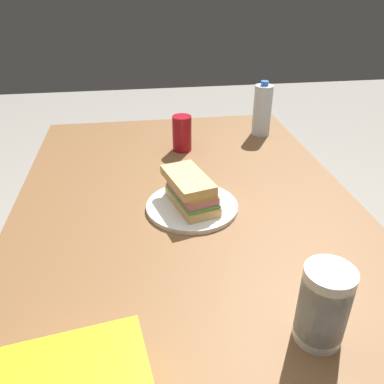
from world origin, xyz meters
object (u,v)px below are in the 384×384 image
object	(u,v)px
paper_plate	(192,206)
soda_can_red	(182,133)
water_bottle_tall	(262,110)
sandwich	(191,191)
plastic_cup_stack	(323,305)
dining_table	(192,250)

from	to	relation	value
paper_plate	soda_can_red	world-z (taller)	soda_can_red
water_bottle_tall	sandwich	bearing A→B (deg)	145.01
plastic_cup_stack	paper_plate	bearing A→B (deg)	19.13
paper_plate	sandwich	distance (m)	0.05
soda_can_red	plastic_cup_stack	world-z (taller)	plastic_cup_stack
paper_plate	water_bottle_tall	xyz separation A→B (m)	(0.49, -0.34, 0.09)
paper_plate	dining_table	bearing A→B (deg)	170.54
dining_table	sandwich	xyz separation A→B (m)	(0.06, -0.01, 0.15)
water_bottle_tall	paper_plate	bearing A→B (deg)	145.40
paper_plate	plastic_cup_stack	world-z (taller)	plastic_cup_stack
soda_can_red	plastic_cup_stack	distance (m)	0.84
paper_plate	sandwich	size ratio (longest dim) A/B	1.23
paper_plate	water_bottle_tall	bearing A→B (deg)	-34.60
dining_table	soda_can_red	world-z (taller)	soda_can_red
dining_table	paper_plate	distance (m)	0.12
soda_can_red	sandwich	bearing A→B (deg)	176.28
paper_plate	soda_can_red	xyz separation A→B (m)	(0.38, -0.02, 0.06)
dining_table	water_bottle_tall	xyz separation A→B (m)	(0.55, -0.35, 0.19)
paper_plate	plastic_cup_stack	bearing A→B (deg)	-160.87
sandwich	dining_table	bearing A→B (deg)	173.59
sandwich	soda_can_red	size ratio (longest dim) A/B	1.62
sandwich	soda_can_red	xyz separation A→B (m)	(0.38, -0.02, 0.01)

